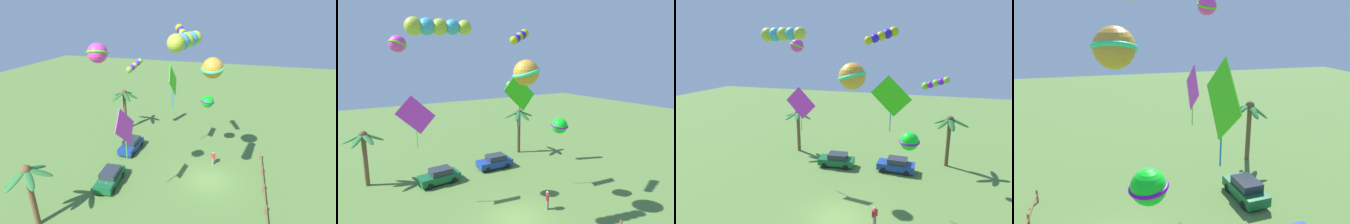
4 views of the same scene
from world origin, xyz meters
TOP-DOWN VIEW (x-y plane):
  - ground_plane at (0.00, 0.00)m, footprint 120.00×120.00m
  - palm_tree_0 at (8.67, 12.78)m, footprint 3.76×3.85m
  - palm_tree_1 at (-9.26, 12.22)m, footprint 3.69×3.37m
  - parked_car_0 at (3.44, 9.75)m, footprint 3.95×1.83m
  - parked_car_1 at (-3.08, 9.14)m, footprint 4.02×2.00m
  - spectator_0 at (2.95, -0.04)m, footprint 0.42×0.45m
  - kite_tube_0 at (6.69, 10.29)m, footprint 2.60×1.34m
  - kite_tube_1 at (2.55, 3.57)m, footprint 2.45×1.78m
  - kite_diamond_2 at (3.23, 4.59)m, footprint 3.41×0.48m
  - kite_diamond_3 at (-5.67, 5.92)m, footprint 3.12×0.46m
  - kite_tube_4 at (-4.99, 1.65)m, footprint 4.08×1.62m
  - kite_ball_5 at (5.06, 1.17)m, footprint 1.86×1.86m
  - kite_ball_6 at (-6.44, 7.13)m, footprint 1.78×1.80m
  - kite_ball_7 at (1.02, 0.43)m, footprint 2.48×2.49m

SIDE VIEW (x-z plane):
  - ground_plane at x=0.00m, z-range 0.00..0.00m
  - parked_car_0 at x=3.44m, z-range 0.00..1.51m
  - parked_car_1 at x=-3.08m, z-range 0.00..1.51m
  - spectator_0 at x=2.95m, z-range 0.02..1.61m
  - palm_tree_1 at x=-9.26m, z-range 1.37..6.83m
  - palm_tree_0 at x=8.67m, z-range 1.48..7.28m
  - kite_ball_5 at x=5.06m, z-range 5.81..7.15m
  - kite_diamond_3 at x=-5.67m, z-range 5.47..9.81m
  - kite_diamond_2 at x=3.23m, z-range 6.64..11.38m
  - kite_tube_0 at x=6.69m, z-range 8.83..10.26m
  - kite_ball_7 at x=1.02m, z-range 10.11..11.98m
  - kite_ball_6 at x=-6.44m, z-range 12.52..13.83m
  - kite_tube_1 at x=2.55m, z-range 13.18..14.55m
  - kite_tube_4 at x=-4.99m, z-range 13.42..14.53m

